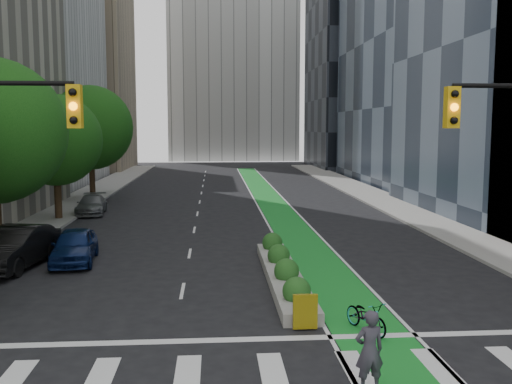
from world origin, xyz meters
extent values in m
plane|color=black|center=(0.00, 0.00, 0.00)|extent=(160.00, 160.00, 0.00)
cube|color=gray|center=(-11.80, 25.00, 0.07)|extent=(3.60, 90.00, 0.15)
cube|color=gray|center=(11.80, 25.00, 0.07)|extent=(3.60, 90.00, 0.15)
cube|color=#188729|center=(3.00, 30.00, 0.01)|extent=(2.20, 70.00, 0.01)
cube|color=tan|center=(-20.00, 66.00, 13.00)|extent=(14.00, 16.00, 26.00)
cube|color=black|center=(20.00, 68.00, 14.00)|extent=(14.00, 18.00, 28.00)
cylinder|color=black|center=(-11.00, 22.00, 2.24)|extent=(0.44, 0.44, 4.48)
sphere|color=#0F430E|center=(-11.00, 22.00, 4.96)|extent=(5.60, 5.60, 5.60)
cylinder|color=black|center=(-11.00, 32.00, 2.58)|extent=(0.44, 0.44, 5.15)
sphere|color=#0F430E|center=(-11.00, 32.00, 5.70)|extent=(6.60, 6.60, 6.60)
cube|color=gold|center=(-4.70, 0.50, 6.25)|extent=(0.34, 0.28, 1.05)
sphere|color=orange|center=(-4.70, 0.34, 6.25)|extent=(0.20, 0.20, 0.20)
cube|color=gold|center=(4.70, 0.50, 6.25)|extent=(0.34, 0.28, 1.05)
sphere|color=orange|center=(4.70, 0.34, 6.25)|extent=(0.20, 0.20, 0.20)
cube|color=gray|center=(1.20, 7.00, 0.20)|extent=(1.20, 10.00, 0.40)
cube|color=yellow|center=(1.20, 1.80, 0.55)|extent=(0.70, 0.12, 1.00)
sphere|color=#194C19|center=(1.20, 3.50, 0.65)|extent=(0.90, 0.90, 0.90)
sphere|color=#194C19|center=(1.20, 6.00, 0.65)|extent=(0.90, 0.90, 0.90)
sphere|color=#194C19|center=(1.20, 8.50, 0.65)|extent=(0.90, 0.90, 0.90)
sphere|color=#194C19|center=(1.20, 11.00, 0.65)|extent=(0.90, 0.90, 0.90)
imported|color=gray|center=(2.91, 1.58, 0.46)|extent=(1.25, 1.84, 0.91)
imported|color=#38353F|center=(2.00, -2.00, 0.91)|extent=(0.72, 0.53, 1.82)
imported|color=#0C1D4C|center=(-7.31, 10.60, 0.73)|extent=(2.12, 4.40, 1.45)
imported|color=black|center=(-9.50, 9.83, 0.85)|extent=(2.49, 5.34, 1.69)
imported|color=slate|center=(-9.50, 24.43, 0.63)|extent=(2.15, 4.48, 1.26)
camera|label=1|loc=(-1.33, -13.72, 5.76)|focal=40.00mm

